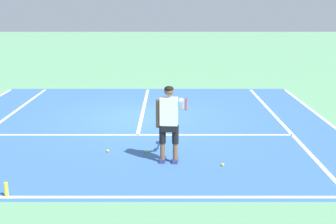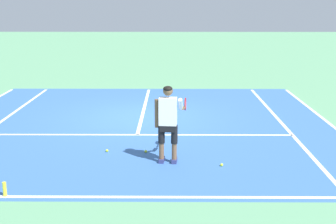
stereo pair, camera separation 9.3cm
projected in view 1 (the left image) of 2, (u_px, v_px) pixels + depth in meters
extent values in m
plane|color=#609E70|center=(141.00, 117.00, 14.16)|extent=(80.00, 80.00, 0.00)
cube|color=#3866A8|center=(139.00, 123.00, 13.44)|extent=(10.98, 10.81, 0.00)
cube|color=white|center=(123.00, 197.00, 8.38)|extent=(10.98, 0.10, 0.01)
cube|color=white|center=(137.00, 135.00, 12.27)|extent=(8.23, 0.10, 0.01)
cube|color=white|center=(143.00, 108.00, 15.38)|extent=(0.10, 6.40, 0.01)
cube|color=white|center=(281.00, 123.00, 13.44)|extent=(0.10, 10.41, 0.01)
cube|color=white|center=(328.00, 123.00, 13.45)|extent=(0.10, 10.41, 0.01)
cube|color=navy|center=(162.00, 160.00, 10.21)|extent=(0.14, 0.29, 0.09)
cube|color=navy|center=(175.00, 160.00, 10.19)|extent=(0.14, 0.29, 0.09)
cylinder|color=brown|center=(162.00, 151.00, 10.12)|extent=(0.11, 0.11, 0.36)
cylinder|color=black|center=(162.00, 134.00, 10.03)|extent=(0.14, 0.14, 0.41)
cylinder|color=brown|center=(174.00, 151.00, 10.10)|extent=(0.11, 0.11, 0.36)
cylinder|color=black|center=(174.00, 134.00, 10.01)|extent=(0.14, 0.14, 0.41)
cube|color=black|center=(168.00, 127.00, 9.98)|extent=(0.36, 0.23, 0.20)
cube|color=white|center=(168.00, 111.00, 9.90)|extent=(0.40, 0.25, 0.60)
cylinder|color=brown|center=(157.00, 113.00, 9.94)|extent=(0.09, 0.09, 0.62)
cylinder|color=white|center=(181.00, 104.00, 9.93)|extent=(0.11, 0.27, 0.29)
cylinder|color=brown|center=(183.00, 108.00, 10.16)|extent=(0.11, 0.30, 0.14)
sphere|color=brown|center=(168.00, 91.00, 9.81)|extent=(0.21, 0.21, 0.21)
ellipsoid|color=black|center=(168.00, 89.00, 9.78)|extent=(0.22, 0.22, 0.12)
cylinder|color=#232326|center=(184.00, 107.00, 10.38)|extent=(0.05, 0.20, 0.03)
cylinder|color=red|center=(185.00, 106.00, 10.53)|extent=(0.03, 0.10, 0.02)
torus|color=red|center=(185.00, 104.00, 10.71)|extent=(0.05, 0.30, 0.30)
cylinder|color=silver|center=(185.00, 104.00, 10.71)|extent=(0.03, 0.25, 0.25)
sphere|color=#CCE02D|center=(146.00, 151.00, 10.83)|extent=(0.07, 0.07, 0.07)
sphere|color=#CCE02D|center=(222.00, 165.00, 9.95)|extent=(0.07, 0.07, 0.07)
sphere|color=#CCE02D|center=(107.00, 151.00, 10.87)|extent=(0.07, 0.07, 0.07)
cylinder|color=yellow|center=(5.00, 190.00, 8.37)|extent=(0.07, 0.07, 0.27)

